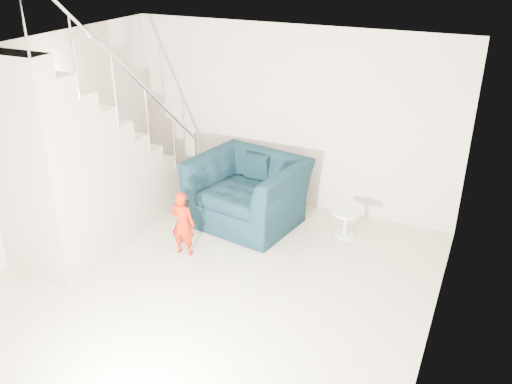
% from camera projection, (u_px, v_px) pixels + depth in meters
% --- Properties ---
extents(floor, '(5.50, 5.50, 0.00)m').
position_uv_depth(floor, '(201.00, 296.00, 6.28)').
color(floor, tan).
rests_on(floor, ground).
extents(ceiling, '(5.50, 5.50, 0.00)m').
position_uv_depth(ceiling, '(189.00, 62.00, 5.12)').
color(ceiling, silver).
rests_on(ceiling, back_wall).
extents(back_wall, '(5.00, 0.00, 5.00)m').
position_uv_depth(back_wall, '(291.00, 119.00, 7.96)').
color(back_wall, '#C4B29F').
rests_on(back_wall, floor).
extents(left_wall, '(0.00, 5.50, 5.50)m').
position_uv_depth(left_wall, '(20.00, 155.00, 6.65)').
color(left_wall, '#C4B29F').
rests_on(left_wall, floor).
extents(right_wall, '(0.00, 5.50, 5.50)m').
position_uv_depth(right_wall, '(441.00, 241.00, 4.76)').
color(right_wall, '#C4B29F').
rests_on(right_wall, floor).
extents(armchair, '(1.66, 1.51, 0.96)m').
position_uv_depth(armchair, '(248.00, 191.00, 7.73)').
color(armchair, black).
rests_on(armchair, floor).
extents(toddler, '(0.34, 0.24, 0.88)m').
position_uv_depth(toddler, '(183.00, 223.00, 6.95)').
color(toddler, '#8F2404').
rests_on(toddler, floor).
extents(side_table, '(0.39, 0.39, 0.39)m').
position_uv_depth(side_table, '(346.00, 219.00, 7.43)').
color(side_table, silver).
rests_on(side_table, floor).
extents(staircase, '(1.02, 3.03, 3.62)m').
position_uv_depth(staircase, '(86.00, 175.00, 7.08)').
color(staircase, '#ADA089').
rests_on(staircase, floor).
extents(cushion, '(0.38, 0.18, 0.38)m').
position_uv_depth(cushion, '(257.00, 167.00, 7.92)').
color(cushion, black).
rests_on(cushion, armchair).
extents(throw, '(0.06, 0.57, 0.64)m').
position_uv_depth(throw, '(208.00, 175.00, 7.97)').
color(throw, black).
rests_on(throw, armchair).
extents(phone, '(0.03, 0.05, 0.10)m').
position_uv_depth(phone, '(187.00, 203.00, 6.74)').
color(phone, black).
rests_on(phone, toddler).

